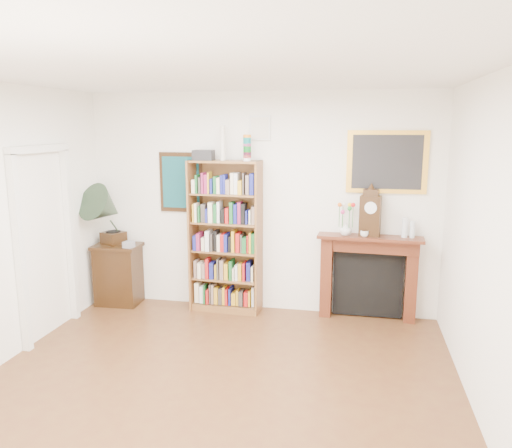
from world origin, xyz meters
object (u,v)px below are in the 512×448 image
Objects in this scene: fireplace at (368,270)px; gramophone at (107,210)px; mantel_clock at (370,214)px; bottle_right at (412,229)px; cd_stack at (129,245)px; bottle_left at (405,228)px; bookshelf at (225,228)px; side_cabinet at (119,274)px; teacup at (364,234)px; flower_vase at (346,229)px.

fireplace is 3.44m from gramophone.
mantel_clock is 0.53m from bottle_right.
bottle_left is at bearing 3.61° from cd_stack.
cd_stack is at bearing -168.52° from bookshelf.
bookshelf is at bearing -178.88° from bottle_right.
bookshelf reaches higher than fireplace.
teacup reaches higher than side_cabinet.
bottle_left is at bearing 179.86° from bottle_right.
gramophone is at bearing -177.15° from bottle_left.
cd_stack is 0.50× the size of bottle_left.
fireplace is 0.60m from flower_vase.
fireplace is 1.51× the size of gramophone.
teacup is at bearing -119.31° from fireplace.
flower_vase reaches higher than cd_stack.
bottle_right is at bearing 24.83° from gramophone.
bookshelf is 18.74× the size of cd_stack.
gramophone reaches higher than mantel_clock.
bottle_left is at bearing 8.48° from teacup.
teacup is (2.99, 0.15, 0.24)m from cd_stack.
flower_vase reaches higher than teacup.
gramophone is (-1.56, -0.14, 0.20)m from bookshelf.
flower_vase is 0.78m from bottle_right.
bottle_right is (2.29, 0.04, 0.07)m from bookshelf.
cd_stack is at bearing -165.36° from mantel_clock.
fireplace is (1.81, 0.09, -0.47)m from bookshelf.
bookshelf reaches higher than side_cabinet.
gramophone is at bearing -171.18° from bookshelf.
mantel_clock is at bearing -179.64° from bottle_left.
bookshelf is 1.63m from side_cabinet.
fireplace is (3.29, 0.14, 0.21)m from side_cabinet.
fireplace is at bearing 175.08° from bottle_right.
cd_stack is 3.10m from mantel_clock.
fireplace is 3.08m from cd_stack.
flower_vase is 1.58× the size of teacup.
mantel_clock reaches higher than fireplace.
cd_stack is 2.79m from flower_vase.
mantel_clock is at bearing -179.73° from bottle_right.
mantel_clock is (-0.01, -0.04, 0.72)m from fireplace.
flower_vase is at bearing -178.36° from bottle_right.
fireplace is at bearing 12.31° from flower_vase.
side_cabinet is 3.85m from bottle_right.
bookshelf is 1.29m from cd_stack.
side_cabinet is 8.41× the size of teacup.
gramophone is 3.36m from mantel_clock.
teacup is at bearing -171.52° from bottle_left.
fireplace is at bearing 174.02° from bottle_left.
bookshelf reaches higher than flower_vase.
fireplace is at bearing 4.86° from cd_stack.
bottle_left reaches higher than side_cabinet.
cd_stack is 3.48m from bottle_left.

